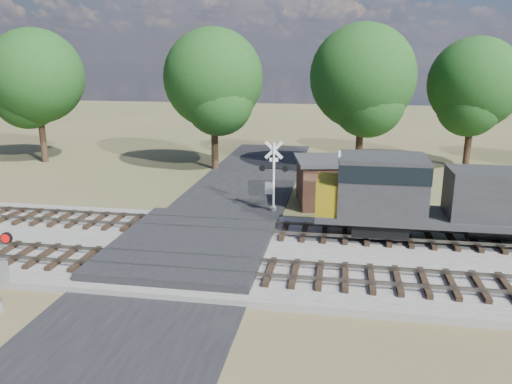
# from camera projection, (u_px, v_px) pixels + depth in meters

# --- Properties ---
(ground) EXTENTS (160.00, 160.00, 0.00)m
(ground) POSITION_uv_depth(u_px,v_px,m) (189.00, 255.00, 22.74)
(ground) COLOR #474D29
(ground) RESTS_ON ground
(ballast_bed) EXTENTS (140.00, 10.00, 0.30)m
(ballast_bed) POSITION_uv_depth(u_px,v_px,m) (415.00, 263.00, 21.55)
(ballast_bed) COLOR gray
(ballast_bed) RESTS_ON ground
(road) EXTENTS (7.00, 60.00, 0.08)m
(road) POSITION_uv_depth(u_px,v_px,m) (189.00, 255.00, 22.73)
(road) COLOR black
(road) RESTS_ON ground
(crossing_panel) EXTENTS (7.00, 9.00, 0.62)m
(crossing_panel) POSITION_uv_depth(u_px,v_px,m) (192.00, 245.00, 23.13)
(crossing_panel) COLOR #262628
(crossing_panel) RESTS_ON ground
(track_near) EXTENTS (140.00, 2.60, 0.33)m
(track_near) POSITION_uv_depth(u_px,v_px,m) (248.00, 269.00, 20.22)
(track_near) COLOR black
(track_near) RESTS_ON ballast_bed
(track_far) EXTENTS (140.00, 2.60, 0.33)m
(track_far) POSITION_uv_depth(u_px,v_px,m) (267.00, 229.00, 24.98)
(track_far) COLOR black
(track_far) RESTS_ON ballast_bed
(crossing_signal_far) EXTENTS (1.69, 0.37, 4.20)m
(crossing_signal_far) POSITION_uv_depth(u_px,v_px,m) (272.00, 183.00, 28.81)
(crossing_signal_far) COLOR silver
(crossing_signal_far) RESTS_ON ground
(equipment_shed) EXTENTS (4.87, 4.87, 2.83)m
(equipment_shed) POSITION_uv_depth(u_px,v_px,m) (330.00, 181.00, 30.47)
(equipment_shed) COLOR #43261D
(equipment_shed) RESTS_ON ground
(treeline) EXTENTS (79.45, 11.61, 11.70)m
(treeline) POSITION_uv_depth(u_px,v_px,m) (361.00, 79.00, 38.29)
(treeline) COLOR black
(treeline) RESTS_ON ground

